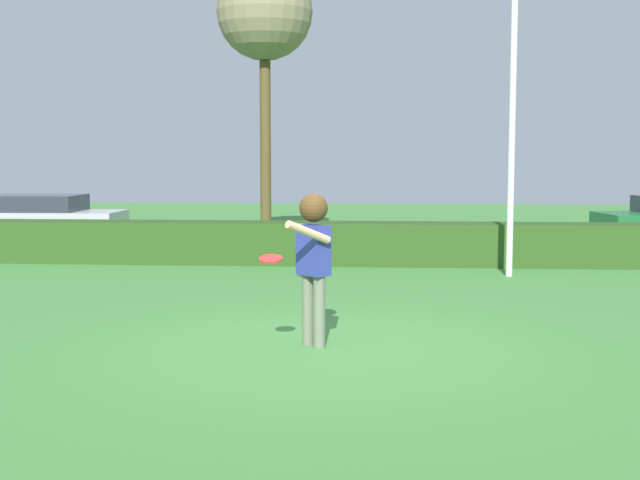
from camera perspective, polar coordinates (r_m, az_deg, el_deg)
ground_plane at (r=10.04m, az=0.25°, el=-7.15°), size 60.00×60.00×0.00m
person at (r=9.92m, az=-0.47°, el=-0.66°), size 0.50×0.83×1.79m
frisbee at (r=9.51m, az=-3.28°, el=-1.25°), size 0.26×0.26×0.08m
lamppost at (r=16.15m, az=12.66°, el=9.38°), size 0.24×0.24×6.00m
hedge_row at (r=17.56m, az=2.01°, el=-0.23°), size 27.28×0.90×0.86m
parked_car_silver at (r=22.45m, az=-18.29°, el=1.43°), size 4.22×1.84×1.25m
maple_tree at (r=22.26m, az=-3.69°, el=14.66°), size 2.42×2.42×7.01m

